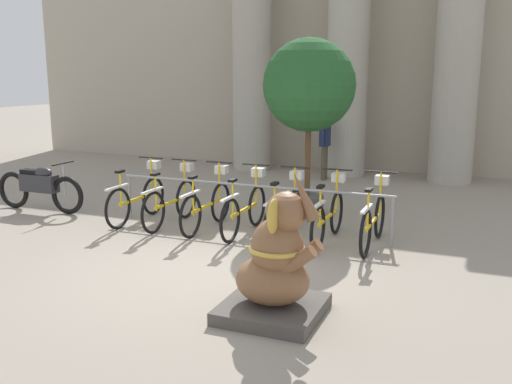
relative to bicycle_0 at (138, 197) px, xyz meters
The scene contains 17 objects.
ground_plane 2.89m from the bicycle_0, 39.45° to the right, with size 60.00×60.00×0.00m, color gray.
building_facade 7.59m from the bicycle_0, 71.94° to the left, with size 20.00×0.20×6.00m.
column_left 6.20m from the bicycle_0, 92.84° to the left, with size 1.24×1.24×5.16m.
column_middle 6.57m from the bicycle_0, 69.07° to the left, with size 1.24×1.24×5.16m.
column_right 7.78m from the bicycle_0, 50.84° to the left, with size 1.24×1.24×5.16m.
bike_rack 2.03m from the bicycle_0, ahead, with size 4.63×0.05×0.77m.
bicycle_0 is the anchor object (origin of this frame).
bicycle_1 0.67m from the bicycle_0, ahead, with size 0.48×1.74×1.05m.
bicycle_2 1.34m from the bicycle_0, ahead, with size 0.48×1.74×1.05m.
bicycle_3 2.02m from the bicycle_0, ahead, with size 0.48×1.74×1.05m.
bicycle_4 2.69m from the bicycle_0, ahead, with size 0.48×1.74×1.05m.
bicycle_5 3.36m from the bicycle_0, ahead, with size 0.48×1.74×1.05m.
bicycle_6 4.03m from the bicycle_0, ahead, with size 0.48×1.74×1.05m.
elephant_statue 4.53m from the bicycle_0, 38.03° to the right, with size 1.02×1.02×1.57m.
motorcycle 2.06m from the bicycle_0, behind, with size 1.95×0.55×0.94m.
person_pedestrian 5.35m from the bicycle_0, 68.82° to the left, with size 0.22×0.47×1.65m.
potted_tree 3.48m from the bicycle_0, 29.93° to the left, with size 1.60×1.60×3.10m.
Camera 1 is at (3.28, -6.23, 2.51)m, focal length 40.00 mm.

